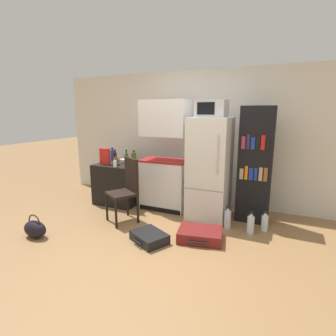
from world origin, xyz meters
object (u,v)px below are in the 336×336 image
object	(u,v)px
cereal_box	(105,157)
chair	(127,185)
kitchen_hutch	(165,161)
water_bottle_back	(251,224)
water_bottle_front	(265,223)
suitcase_large_flat	(200,235)
bookshelf	(255,165)
microwave	(212,109)
bottle_amber_beer	(116,161)
bottle_green_tall	(127,160)
handbag	(35,229)
bowl	(124,160)
bottle_olive_oil	(134,158)
bottle_blue_soda	(112,155)
water_bottle_middle	(228,219)
suitcase_small_flat	(149,237)
refrigerator	(210,169)
bottle_milk_white	(115,164)
bottle_wine_dark	(115,158)
side_table	(119,183)

from	to	relation	value
cereal_box	chair	distance (m)	1.00
kitchen_hutch	water_bottle_back	world-z (taller)	kitchen_hutch
water_bottle_front	suitcase_large_flat	bearing A→B (deg)	-139.59
kitchen_hutch	bookshelf	distance (m)	1.51
microwave	bottle_amber_beer	xyz separation A→B (m)	(-1.72, -0.13, -0.93)
bottle_amber_beer	water_bottle_back	size ratio (longest dim) A/B	0.53
bottle_green_tall	handbag	distance (m)	1.75
bookshelf	cereal_box	xyz separation A→B (m)	(-2.61, -0.33, 0.01)
bottle_green_tall	bowl	xyz separation A→B (m)	(-0.37, 0.48, -0.11)
bottle_amber_beer	bottle_olive_oil	distance (m)	0.35
bottle_blue_soda	water_bottle_middle	distance (m)	2.59
handbag	bottle_green_tall	bearing A→B (deg)	68.73
bottle_amber_beer	chair	size ratio (longest dim) A/B	0.17
bottle_amber_beer	suitcase_small_flat	size ratio (longest dim) A/B	0.30
cereal_box	water_bottle_back	bearing A→B (deg)	-3.89
bottle_blue_soda	suitcase_large_flat	xyz separation A→B (m)	(2.17, -1.05, -0.79)
refrigerator	suitcase_large_flat	bearing A→B (deg)	-81.55
handbag	water_bottle_middle	world-z (taller)	water_bottle_middle
water_bottle_back	bottle_milk_white	bearing A→B (deg)	178.29
bowl	bottle_amber_beer	bearing A→B (deg)	-80.47
bottle_blue_soda	chair	distance (m)	1.30
bottle_olive_oil	water_bottle_front	distance (m)	2.54
bottle_blue_soda	bottle_olive_oil	size ratio (longest dim) A/B	1.05
bottle_amber_beer	chair	world-z (taller)	chair
cereal_box	bottle_milk_white	bearing A→B (deg)	-20.11
bookshelf	bottle_amber_beer	xyz separation A→B (m)	(-2.39, -0.29, -0.07)
bowl	chair	bearing A→B (deg)	-54.57
bottle_amber_beer	bottle_olive_oil	world-z (taller)	bottle_olive_oil
water_bottle_middle	bottle_wine_dark	bearing A→B (deg)	172.77
side_table	bottle_green_tall	distance (m)	0.66
water_bottle_middle	bottle_blue_soda	bearing A→B (deg)	167.92
bookshelf	bowl	bearing A→B (deg)	178.45
suitcase_large_flat	water_bottle_front	xyz separation A→B (m)	(0.77, 0.66, 0.05)
side_table	bowl	world-z (taller)	bowl
bottle_green_tall	bottle_blue_soda	bearing A→B (deg)	143.93
refrigerator	water_bottle_front	xyz separation A→B (m)	(0.90, -0.18, -0.69)
kitchen_hutch	bottle_olive_oil	xyz separation A→B (m)	(-0.68, 0.07, -0.01)
bottle_amber_beer	bowl	bearing A→B (deg)	99.53
bottle_amber_beer	bottle_blue_soda	size ratio (longest dim) A/B	0.66
bottle_amber_beer	bottle_green_tall	size ratio (longest dim) A/B	0.55
kitchen_hutch	water_bottle_front	distance (m)	1.90
water_bottle_middle	handbag	bearing A→B (deg)	-149.27
water_bottle_middle	water_bottle_back	size ratio (longest dim) A/B	1.05
water_bottle_middle	side_table	bearing A→B (deg)	172.02
refrigerator	bottle_olive_oil	bearing A→B (deg)	174.24
bookshelf	water_bottle_middle	world-z (taller)	bookshelf
side_table	bottle_green_tall	size ratio (longest dim) A/B	2.53
bottle_blue_soda	chair	xyz separation A→B (m)	(0.91, -0.89, -0.28)
refrigerator	water_bottle_back	size ratio (longest dim) A/B	5.03
microwave	bottle_green_tall	bearing A→B (deg)	-169.99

